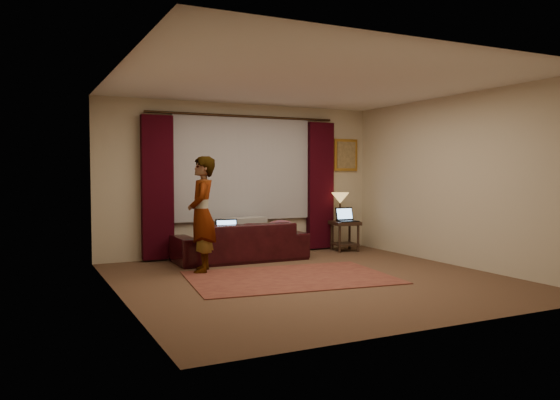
# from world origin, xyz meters

# --- Properties ---
(floor) EXTENTS (5.00, 5.00, 0.01)m
(floor) POSITION_xyz_m (0.00, 0.00, -0.01)
(floor) COLOR brown
(floor) RESTS_ON ground
(ceiling) EXTENTS (5.00, 5.00, 0.02)m
(ceiling) POSITION_xyz_m (0.00, 0.00, 2.60)
(ceiling) COLOR silver
(ceiling) RESTS_ON ground
(wall_back) EXTENTS (5.00, 0.02, 2.60)m
(wall_back) POSITION_xyz_m (0.00, 2.50, 1.30)
(wall_back) COLOR beige
(wall_back) RESTS_ON ground
(wall_front) EXTENTS (5.00, 0.02, 2.60)m
(wall_front) POSITION_xyz_m (0.00, -2.50, 1.30)
(wall_front) COLOR beige
(wall_front) RESTS_ON ground
(wall_left) EXTENTS (0.02, 5.00, 2.60)m
(wall_left) POSITION_xyz_m (-2.50, 0.00, 1.30)
(wall_left) COLOR beige
(wall_left) RESTS_ON ground
(wall_right) EXTENTS (0.02, 5.00, 2.60)m
(wall_right) POSITION_xyz_m (2.50, 0.00, 1.30)
(wall_right) COLOR beige
(wall_right) RESTS_ON ground
(sheer_curtain) EXTENTS (2.50, 0.05, 1.80)m
(sheer_curtain) POSITION_xyz_m (0.00, 2.44, 1.50)
(sheer_curtain) COLOR #A3A2AA
(sheer_curtain) RESTS_ON wall_back
(drape_left) EXTENTS (0.50, 0.14, 2.30)m
(drape_left) POSITION_xyz_m (-1.50, 2.39, 1.18)
(drape_left) COLOR black
(drape_left) RESTS_ON floor
(drape_right) EXTENTS (0.50, 0.14, 2.30)m
(drape_right) POSITION_xyz_m (1.50, 2.39, 1.18)
(drape_right) COLOR black
(drape_right) RESTS_ON floor
(curtain_rod) EXTENTS (0.04, 0.04, 3.40)m
(curtain_rod) POSITION_xyz_m (0.00, 2.39, 2.38)
(curtain_rod) COLOR #312012
(curtain_rod) RESTS_ON wall_back
(picture_frame) EXTENTS (0.50, 0.04, 0.60)m
(picture_frame) POSITION_xyz_m (2.10, 2.47, 1.75)
(picture_frame) COLOR #BF872F
(picture_frame) RESTS_ON wall_back
(sofa) EXTENTS (2.12, 0.92, 0.86)m
(sofa) POSITION_xyz_m (-0.30, 1.84, 0.43)
(sofa) COLOR black
(sofa) RESTS_ON floor
(throw_blanket) EXTENTS (0.81, 0.46, 0.09)m
(throw_blanket) POSITION_xyz_m (-0.13, 2.10, 0.86)
(throw_blanket) COLOR gray
(throw_blanket) RESTS_ON sofa
(clothing_pile) EXTENTS (0.54, 0.46, 0.20)m
(clothing_pile) POSITION_xyz_m (0.39, 1.77, 0.53)
(clothing_pile) COLOR brown
(clothing_pile) RESTS_ON sofa
(laptop_sofa) EXTENTS (0.41, 0.44, 0.25)m
(laptop_sofa) POSITION_xyz_m (-0.57, 1.68, 0.55)
(laptop_sofa) COLOR black
(laptop_sofa) RESTS_ON sofa
(area_rug) EXTENTS (2.88, 2.10, 0.01)m
(area_rug) POSITION_xyz_m (-0.23, 0.20, 0.01)
(area_rug) COLOR brown
(area_rug) RESTS_ON floor
(end_table) EXTENTS (0.53, 0.53, 0.54)m
(end_table) POSITION_xyz_m (1.81, 2.03, 0.27)
(end_table) COLOR black
(end_table) RESTS_ON floor
(tiffany_lamp) EXTENTS (0.42, 0.42, 0.52)m
(tiffany_lamp) POSITION_xyz_m (1.77, 2.13, 0.80)
(tiffany_lamp) COLOR olive
(tiffany_lamp) RESTS_ON end_table
(laptop_table) EXTENTS (0.36, 0.39, 0.25)m
(laptop_table) POSITION_xyz_m (1.82, 1.96, 0.66)
(laptop_table) COLOR black
(laptop_table) RESTS_ON end_table
(person) EXTENTS (0.62, 0.62, 1.65)m
(person) POSITION_xyz_m (-1.16, 1.14, 0.83)
(person) COLOR gray
(person) RESTS_ON floor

